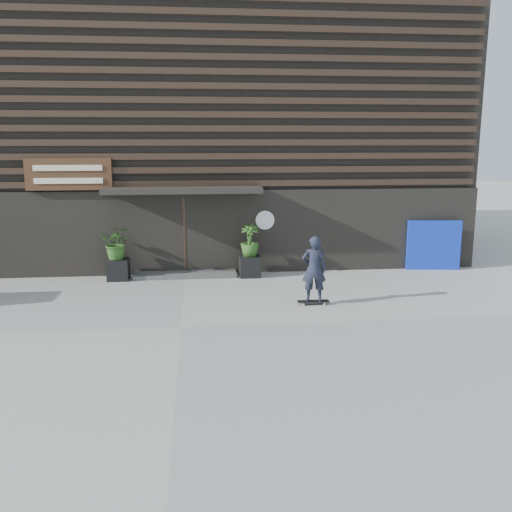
{
  "coord_description": "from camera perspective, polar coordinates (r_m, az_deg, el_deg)",
  "views": [
    {
      "loc": [
        0.41,
        -11.67,
        3.98
      ],
      "look_at": [
        1.84,
        2.06,
        1.1
      ],
      "focal_mm": 39.5,
      "sensor_mm": 36.0,
      "label": 1
    }
  ],
  "objects": [
    {
      "name": "entrance_step",
      "position": [
        16.74,
        -7.18,
        -1.85
      ],
      "size": [
        3.0,
        0.8,
        0.12
      ],
      "primitive_type": "cube",
      "color": "#484845",
      "rests_on": "ground"
    },
    {
      "name": "ground",
      "position": [
        12.34,
        -7.58,
        -7.14
      ],
      "size": [
        80.0,
        80.0,
        0.0
      ],
      "primitive_type": "plane",
      "color": "#A29F9A",
      "rests_on": "ground"
    },
    {
      "name": "skateboarder",
      "position": [
        13.68,
        5.89,
        -1.32
      ],
      "size": [
        0.78,
        0.46,
        1.71
      ],
      "color": "black",
      "rests_on": "ground"
    },
    {
      "name": "bamboo_right",
      "position": [
        16.4,
        -0.63,
        1.6
      ],
      "size": [
        0.54,
        0.54,
        0.96
      ],
      "primitive_type": "imported",
      "color": "#2D591E",
      "rests_on": "planter_pot_right"
    },
    {
      "name": "planter_pot_right",
      "position": [
        16.56,
        -0.63,
        -1.06
      ],
      "size": [
        0.6,
        0.6,
        0.6
      ],
      "primitive_type": "cube",
      "color": "black",
      "rests_on": "ground"
    },
    {
      "name": "blue_tarp",
      "position": [
        18.18,
        17.54,
        1.05
      ],
      "size": [
        1.64,
        0.33,
        1.53
      ],
      "primitive_type": "cube",
      "rotation": [
        0.0,
        0.0,
        -0.13
      ],
      "color": "#0D27AE",
      "rests_on": "ground"
    },
    {
      "name": "building",
      "position": [
        21.64,
        -7.18,
        11.72
      ],
      "size": [
        18.0,
        11.0,
        8.0
      ],
      "color": "black",
      "rests_on": "ground"
    },
    {
      "name": "planter_pot_left",
      "position": [
        16.65,
        -13.76,
        -1.33
      ],
      "size": [
        0.6,
        0.6,
        0.6
      ],
      "primitive_type": "cube",
      "color": "black",
      "rests_on": "ground"
    },
    {
      "name": "bamboo_left",
      "position": [
        16.5,
        -13.9,
        1.31
      ],
      "size": [
        0.86,
        0.75,
        0.96
      ],
      "primitive_type": "imported",
      "color": "#2D591E",
      "rests_on": "planter_pot_left"
    }
  ]
}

